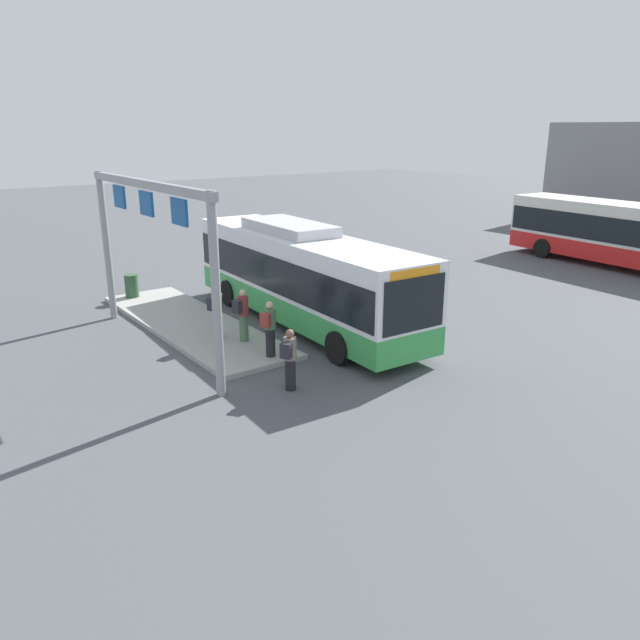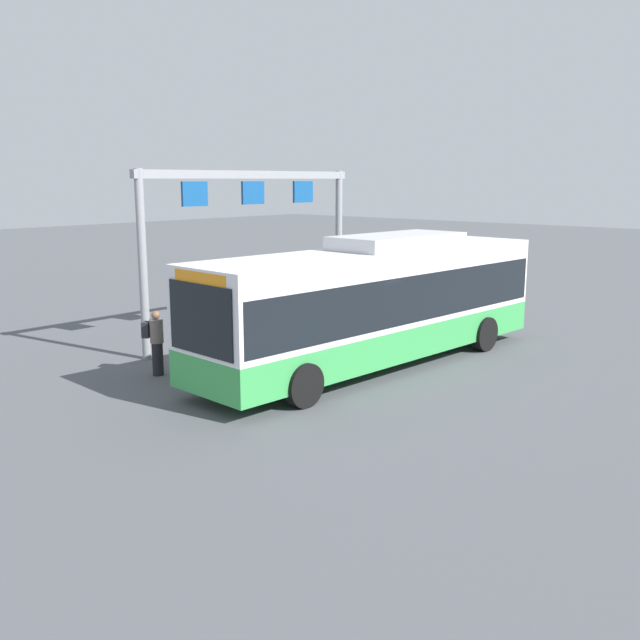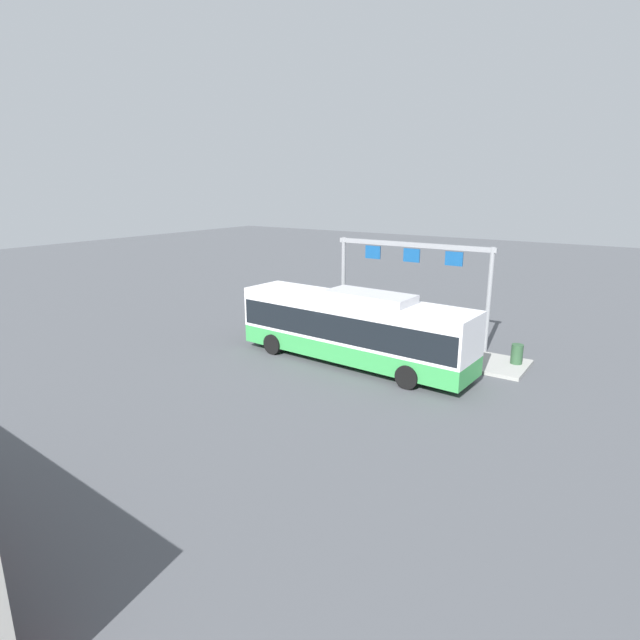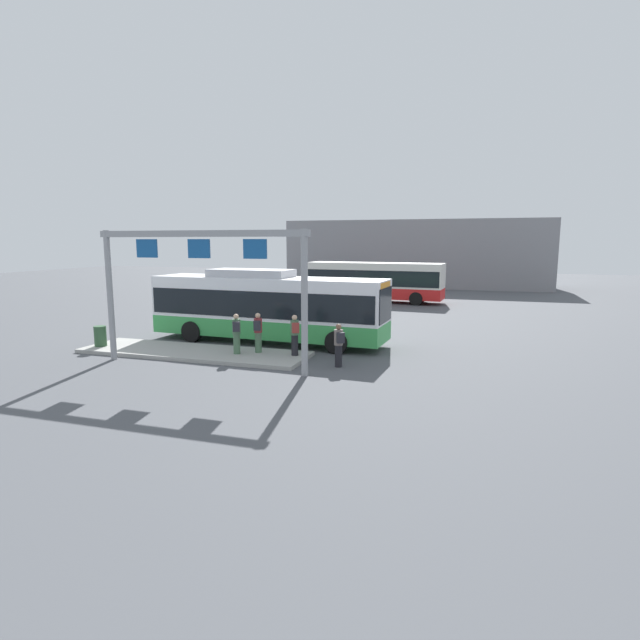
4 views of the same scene
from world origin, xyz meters
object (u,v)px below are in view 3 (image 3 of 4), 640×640
at_px(bus_main, 353,326).
at_px(person_boarding, 316,316).
at_px(person_waiting_near, 340,321).
at_px(person_waiting_mid, 367,325).
at_px(person_waiting_far, 385,325).
at_px(trash_bin, 517,354).

xyz_separation_m(bus_main, person_boarding, (4.51, -3.57, -0.92)).
height_order(person_waiting_near, person_waiting_mid, same).
bearing_deg(bus_main, person_waiting_far, -85.64).
bearing_deg(bus_main, person_waiting_mid, -71.03).
bearing_deg(person_waiting_near, person_boarding, -137.13).
xyz_separation_m(person_boarding, person_waiting_near, (-2.04, 0.67, 0.16)).
height_order(bus_main, trash_bin, bus_main).
distance_m(person_waiting_mid, trash_bin, 7.31).
bearing_deg(trash_bin, person_boarding, 1.17).
xyz_separation_m(person_waiting_mid, trash_bin, (-7.24, -0.93, -0.44)).
height_order(bus_main, person_waiting_mid, bus_main).
bearing_deg(person_waiting_mid, person_waiting_far, 108.21).
distance_m(bus_main, trash_bin, 7.55).
bearing_deg(person_waiting_near, trash_bin, 66.71).
distance_m(person_waiting_near, person_waiting_far, 2.43).
bearing_deg(person_waiting_mid, person_boarding, -117.19).
bearing_deg(trash_bin, person_waiting_far, 3.75).
distance_m(person_boarding, trash_bin, 10.94).
bearing_deg(person_waiting_near, person_waiting_far, 72.00).
height_order(bus_main, person_waiting_far, bus_main).
height_order(person_boarding, person_waiting_near, person_waiting_near).
bearing_deg(person_waiting_near, person_waiting_mid, 59.51).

